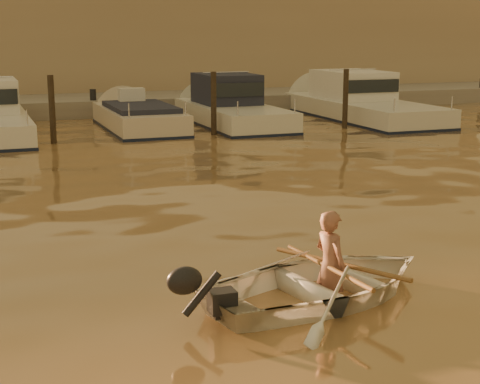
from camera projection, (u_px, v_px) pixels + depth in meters
name	position (u px, v px, depth m)	size (l,w,h in m)	color
ground_plane	(197.00, 299.00, 9.21)	(160.00, 160.00, 0.00)	olive
dinghy	(324.00, 283.00, 9.14)	(2.27, 3.17, 0.66)	white
person	(330.00, 266.00, 9.15)	(0.52, 0.34, 1.43)	#8E5A47
outboard_motor	(221.00, 301.00, 8.33)	(0.90, 0.40, 0.70)	black
oar_port	(340.00, 264.00, 9.23)	(0.06, 0.06, 2.10)	brown
oar_starboard	(327.00, 266.00, 9.12)	(0.06, 0.06, 2.10)	brown
moored_boat_3	(139.00, 123.00, 24.78)	(2.20, 6.29, 0.95)	beige
moored_boat_4	(233.00, 107.00, 25.83)	(2.41, 7.36, 1.75)	silver
moored_boat_5	(362.00, 102.00, 27.59)	(2.75, 9.06, 1.75)	beige
piling_2	(52.00, 113.00, 21.58)	(0.18, 0.18, 2.20)	#2D2319
piling_3	(214.00, 107.00, 23.27)	(0.18, 0.18, 2.20)	#2D2319
piling_4	(345.00, 102.00, 24.87)	(0.18, 0.18, 2.20)	#2D2319
fender_d	(189.00, 131.00, 23.53)	(0.30, 0.30, 0.30)	#E83E1B
fender_e	(297.00, 131.00, 23.66)	(0.30, 0.30, 0.30)	white
quay	(36.00, 111.00, 28.86)	(52.00, 4.00, 1.00)	gray
waterfront_building	(22.00, 50.00, 33.40)	(46.00, 7.00, 4.80)	#9E8466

